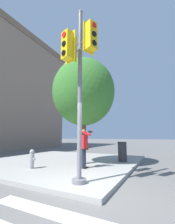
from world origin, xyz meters
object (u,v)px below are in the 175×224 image
(traffic_signal_pole, at_px, (77,63))
(trash_bin, at_px, (122,152))
(street_tree, at_px, (84,92))
(fire_hydrant, at_px, (32,159))
(person_photographer, at_px, (84,145))

(traffic_signal_pole, height_order, trash_bin, traffic_signal_pole)
(street_tree, relative_size, fire_hydrant, 7.00)
(traffic_signal_pole, relative_size, person_photographer, 3.46)
(person_photographer, distance_m, fire_hydrant, 2.29)
(traffic_signal_pole, distance_m, fire_hydrant, 4.38)
(traffic_signal_pole, distance_m, trash_bin, 5.47)
(traffic_signal_pole, relative_size, trash_bin, 5.51)
(person_photographer, bearing_deg, street_tree, 29.91)
(traffic_signal_pole, distance_m, person_photographer, 3.45)
(traffic_signal_pole, bearing_deg, person_photographer, 22.19)
(street_tree, xyz_separation_m, fire_hydrant, (-1.99, 1.41, -3.29))
(traffic_signal_pole, xyz_separation_m, trash_bin, (4.47, -0.23, -3.14))
(trash_bin, bearing_deg, street_tree, 134.25)
(person_photographer, bearing_deg, trash_bin, -23.13)
(fire_hydrant, relative_size, trash_bin, 0.76)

